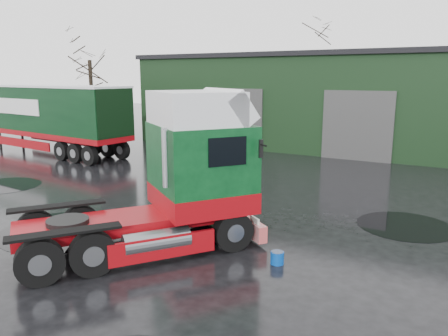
# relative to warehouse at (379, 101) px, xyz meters

# --- Properties ---
(ground) EXTENTS (100.00, 100.00, 0.00)m
(ground) POSITION_rel_warehouse_xyz_m (-2.00, -20.00, -3.16)
(ground) COLOR black
(warehouse) EXTENTS (32.40, 12.40, 6.30)m
(warehouse) POSITION_rel_warehouse_xyz_m (0.00, 0.00, 0.00)
(warehouse) COLOR black
(warehouse) RESTS_ON ground
(hero_tractor) EXTENTS (6.64, 7.58, 4.44)m
(hero_tractor) POSITION_rel_warehouse_xyz_m (-2.13, -22.76, -0.94)
(hero_tractor) COLOR #093E19
(hero_tractor) RESTS_ON ground
(trailer_left) EXTENTS (14.04, 4.13, 4.30)m
(trailer_left) POSITION_rel_warehouse_xyz_m (-18.00, -13.11, -1.01)
(trailer_left) COLOR silver
(trailer_left) RESTS_ON ground
(wash_bucket) EXTENTS (0.36, 0.36, 0.33)m
(wash_bucket) POSITION_rel_warehouse_xyz_m (1.70, -21.62, -2.99)
(wash_bucket) COLOR #073EA0
(wash_bucket) RESTS_ON ground
(tree_left) EXTENTS (4.40, 4.40, 8.50)m
(tree_left) POSITION_rel_warehouse_xyz_m (-19.00, -8.00, 1.09)
(tree_left) COLOR black
(tree_left) RESTS_ON ground
(tree_back_a) EXTENTS (4.40, 4.40, 9.50)m
(tree_back_a) POSITION_rel_warehouse_xyz_m (-8.00, 10.00, 1.59)
(tree_back_a) COLOR black
(tree_back_a) RESTS_ON ground
(puddle_0) EXTENTS (3.97, 3.97, 0.01)m
(puddle_0) POSITION_rel_warehouse_xyz_m (-5.18, -22.64, -3.15)
(puddle_0) COLOR black
(puddle_0) RESTS_ON ground
(puddle_1) EXTENTS (3.08, 3.08, 0.01)m
(puddle_1) POSITION_rel_warehouse_xyz_m (4.19, -16.82, -3.15)
(puddle_1) COLOR black
(puddle_1) RESTS_ON ground
(puddle_2) EXTENTS (3.15, 3.15, 0.01)m
(puddle_2) POSITION_rel_warehouse_xyz_m (-12.21, -19.99, -3.15)
(puddle_2) COLOR black
(puddle_2) RESTS_ON ground
(puddle_4) EXTENTS (1.85, 1.85, 0.01)m
(puddle_4) POSITION_rel_warehouse_xyz_m (-0.80, -20.44, -3.15)
(puddle_4) COLOR black
(puddle_4) RESTS_ON ground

